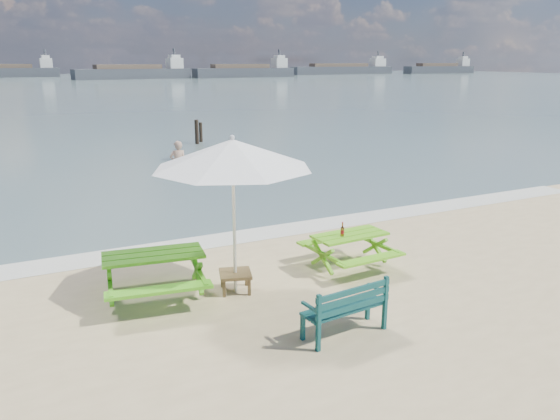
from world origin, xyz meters
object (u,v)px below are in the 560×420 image
patio_umbrella (233,154)px  swimmer (178,164)px  side_table (235,281)px  beer_bottle (342,232)px  park_bench (344,318)px  picnic_table_right (349,251)px  picnic_table_left (155,276)px

patio_umbrella → swimmer: patio_umbrella is taller
side_table → patio_umbrella: bearing=180.0°
side_table → beer_bottle: bearing=0.1°
side_table → swimmer: size_ratio=0.36×
side_table → swimmer: 13.25m
park_bench → side_table: 2.29m
park_bench → picnic_table_right: bearing=54.8°
picnic_table_left → beer_bottle: size_ratio=7.56×
picnic_table_left → park_bench: (2.13, -2.50, -0.13)m
picnic_table_right → park_bench: bearing=-125.2°
patio_umbrella → picnic_table_right: bearing=1.3°
swimmer → patio_umbrella: bearing=-102.2°
beer_bottle → swimmer: bearing=87.2°
picnic_table_right → park_bench: 2.67m
picnic_table_left → picnic_table_right: picnic_table_left is taller
park_bench → patio_umbrella: (-0.83, 2.13, 2.15)m
patio_umbrella → swimmer: bearing=77.8°
picnic_table_left → patio_umbrella: patio_umbrella is taller
picnic_table_right → side_table: bearing=-178.7°
picnic_table_left → picnic_table_right: bearing=-4.9°
side_table → swimmer: swimmer is taller
patio_umbrella → beer_bottle: (2.16, 0.00, -1.62)m
side_table → patio_umbrella: 2.21m
swimmer → park_bench: bearing=-97.4°
park_bench → beer_bottle: bearing=58.0°
park_bench → swimmer: bearing=82.6°
park_bench → patio_umbrella: 3.14m
picnic_table_left → park_bench: 3.29m
picnic_table_left → park_bench: size_ratio=1.52×
picnic_table_left → park_bench: park_bench is taller
side_table → swimmer: (2.80, 12.95, -0.34)m
park_bench → beer_bottle: size_ratio=4.96×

